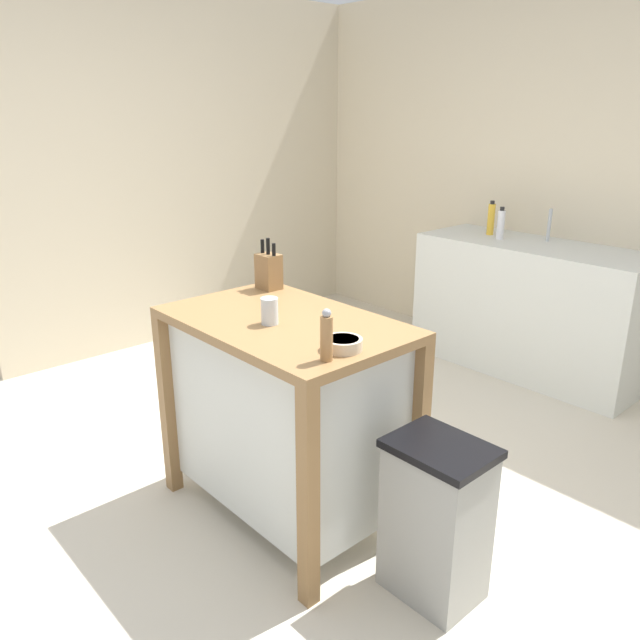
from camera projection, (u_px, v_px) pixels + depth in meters
ground_plane at (300, 504)px, 2.89m from camera, size 6.14×6.14×0.00m
wall_back at (593, 180)px, 4.10m from camera, size 4.92×0.10×2.60m
wall_left at (190, 170)px, 4.82m from camera, size 0.10×3.17×2.60m
kitchen_island at (286, 408)px, 2.69m from camera, size 1.05×0.67×0.92m
knife_block at (269, 271)px, 2.97m from camera, size 0.11×0.09×0.25m
bowl_stoneware_deep at (343, 344)px, 2.23m from camera, size 0.14×0.14×0.04m
drinking_cup at (270, 311)px, 2.49m from camera, size 0.07×0.07×0.11m
pepper_grinder at (326, 336)px, 2.11m from camera, size 0.04×0.04×0.19m
trash_bin at (436, 520)px, 2.27m from camera, size 0.36×0.28×0.63m
sink_counter at (529, 308)px, 4.26m from camera, size 1.55×0.60×0.89m
sink_faucet at (549, 225)px, 4.17m from camera, size 0.02×0.02×0.22m
bottle_dish_soap at (501, 224)px, 4.24m from camera, size 0.05×0.05×0.22m
bottle_spray_cleaner at (491, 219)px, 4.39m from camera, size 0.05×0.05×0.24m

